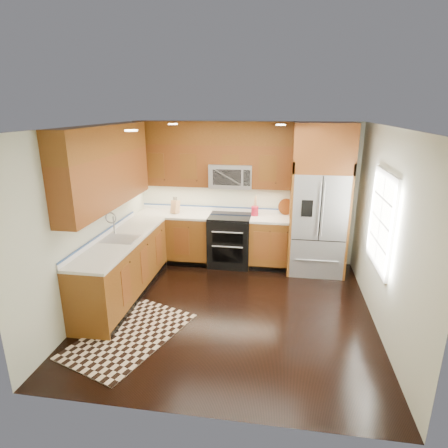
% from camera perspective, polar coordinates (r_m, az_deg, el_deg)
% --- Properties ---
extents(ground, '(4.00, 4.00, 0.00)m').
position_cam_1_polar(ground, '(5.61, 1.02, -12.98)').
color(ground, black).
rests_on(ground, ground).
extents(wall_back, '(4.00, 0.02, 2.60)m').
position_cam_1_polar(wall_back, '(6.99, 3.35, 4.70)').
color(wall_back, beige).
rests_on(wall_back, ground).
extents(wall_left, '(0.02, 4.00, 2.60)m').
position_cam_1_polar(wall_left, '(5.69, -19.29, 0.75)').
color(wall_left, beige).
rests_on(wall_left, ground).
extents(wall_right, '(0.02, 4.00, 2.60)m').
position_cam_1_polar(wall_right, '(5.21, 23.46, -1.23)').
color(wall_right, beige).
rests_on(wall_right, ground).
extents(window, '(0.04, 1.10, 1.30)m').
position_cam_1_polar(window, '(5.36, 22.86, 0.47)').
color(window, white).
rests_on(window, ground).
extents(base_cabinets, '(2.85, 3.00, 0.90)m').
position_cam_1_polar(base_cabinets, '(6.45, -8.76, -4.50)').
color(base_cabinets, brown).
rests_on(base_cabinets, ground).
extents(countertop, '(2.86, 3.01, 0.04)m').
position_cam_1_polar(countertop, '(6.36, -7.42, -0.27)').
color(countertop, white).
rests_on(countertop, base_cabinets).
extents(upper_cabinets, '(2.85, 3.00, 1.15)m').
position_cam_1_polar(upper_cabinets, '(6.20, -8.19, 9.73)').
color(upper_cabinets, brown).
rests_on(upper_cabinets, ground).
extents(range, '(0.76, 0.67, 0.95)m').
position_cam_1_polar(range, '(6.94, 0.90, -2.52)').
color(range, black).
rests_on(range, ground).
extents(microwave, '(0.76, 0.40, 0.42)m').
position_cam_1_polar(microwave, '(6.75, 1.10, 7.39)').
color(microwave, '#B2B2B7').
rests_on(microwave, ground).
extents(refrigerator, '(0.98, 0.75, 2.60)m').
position_cam_1_polar(refrigerator, '(6.63, 14.29, 3.52)').
color(refrigerator, '#B2B2B7').
rests_on(refrigerator, ground).
extents(sink_faucet, '(0.54, 0.44, 0.37)m').
position_cam_1_polar(sink_faucet, '(5.86, -15.68, -1.61)').
color(sink_faucet, '#B2B2B7').
rests_on(sink_faucet, countertop).
extents(rug, '(1.49, 1.88, 0.01)m').
position_cam_1_polar(rug, '(5.21, -14.09, -16.10)').
color(rug, black).
rests_on(rug, ground).
extents(knife_block, '(0.15, 0.18, 0.31)m').
position_cam_1_polar(knife_block, '(7.01, -7.43, 2.65)').
color(knife_block, tan).
rests_on(knife_block, countertop).
extents(utensil_crock, '(0.13, 0.13, 0.36)m').
position_cam_1_polar(utensil_crock, '(6.82, 4.72, 2.31)').
color(utensil_crock, '#B1152E').
rests_on(utensil_crock, countertop).
extents(cutting_board, '(0.38, 0.38, 0.02)m').
position_cam_1_polar(cutting_board, '(6.99, 9.38, 1.53)').
color(cutting_board, brown).
rests_on(cutting_board, countertop).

